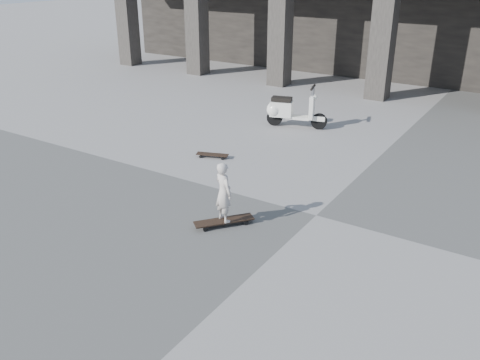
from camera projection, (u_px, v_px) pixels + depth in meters
The scene contains 5 objects.
ground at pixel (316, 215), 8.89m from camera, with size 90.00×90.00×0.00m, color #50504D.
longboard at pixel (224, 221), 8.52m from camera, with size 0.82×0.94×0.10m.
skateboard_spare at pixel (212, 155), 11.44m from camera, with size 0.75×0.41×0.09m.
child at pixel (224, 192), 8.31m from camera, with size 0.38×0.25×1.03m, color beige.
scooter at pixel (286, 110), 13.44m from camera, with size 1.58×0.75×1.13m.
Camera 1 is at (3.11, -7.37, 4.13)m, focal length 38.00 mm.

